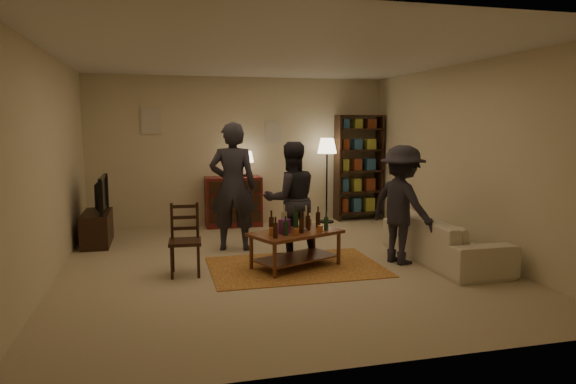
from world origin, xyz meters
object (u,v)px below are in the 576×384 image
object	(u,v)px
floor_lamp	(327,152)
coffee_table	(295,236)
person_left	(233,187)
dining_chair	(185,237)
dresser	(234,200)
sofa	(443,239)
person_by_sofa	(402,205)
person_right	(291,200)
bookshelf	(358,167)
tv_stand	(97,220)

from	to	relation	value
floor_lamp	coffee_table	bearing A→B (deg)	-115.85
person_left	dining_chair	bearing A→B (deg)	68.94
dresser	sofa	world-z (taller)	dresser
dresser	coffee_table	bearing A→B (deg)	-82.75
coffee_table	dining_chair	xyz separation A→B (m)	(-1.39, 0.06, 0.05)
coffee_table	sofa	distance (m)	2.03
floor_lamp	person_left	bearing A→B (deg)	-140.04
person_by_sofa	floor_lamp	bearing A→B (deg)	-19.22
dresser	person_right	bearing A→B (deg)	-78.94
person_left	coffee_table	bearing A→B (deg)	132.65
dining_chair	person_right	xyz separation A→B (m)	(1.48, 0.51, 0.34)
floor_lamp	person_right	size ratio (longest dim) A/B	0.99
person_left	bookshelf	bearing A→B (deg)	-132.00
bookshelf	dresser	bearing A→B (deg)	-178.43
tv_stand	bookshelf	distance (m)	4.84
floor_lamp	person_left	size ratio (longest dim) A/B	0.85
dining_chair	sofa	xyz separation A→B (m)	(3.41, -0.25, -0.16)
coffee_table	dresser	world-z (taller)	dresser
person_by_sofa	person_left	bearing A→B (deg)	37.96
tv_stand	dresser	distance (m)	2.43
person_right	dining_chair	bearing A→B (deg)	16.38
bookshelf	sofa	world-z (taller)	bookshelf
dresser	sofa	xyz separation A→B (m)	(2.39, -3.11, -0.17)
dresser	floor_lamp	world-z (taller)	floor_lamp
coffee_table	bookshelf	world-z (taller)	bookshelf
coffee_table	person_right	distance (m)	0.69
dining_chair	person_left	distance (m)	1.41
person_left	person_by_sofa	size ratio (longest dim) A/B	1.20
bookshelf	floor_lamp	xyz separation A→B (m)	(-0.70, -0.16, 0.31)
person_left	person_by_sofa	bearing A→B (deg)	161.93
dining_chair	bookshelf	world-z (taller)	bookshelf
bookshelf	person_left	size ratio (longest dim) A/B	1.07
person_right	sofa	bearing A→B (deg)	155.94
dining_chair	person_left	world-z (taller)	person_left
bookshelf	person_left	xyz separation A→B (m)	(-2.70, -1.84, -0.10)
person_left	floor_lamp	bearing A→B (deg)	-126.33
tv_stand	person_left	bearing A→B (deg)	-23.42
bookshelf	person_by_sofa	xyz separation A→B (m)	(-0.64, -3.12, -0.25)
dresser	person_left	world-z (taller)	person_left
dresser	person_left	bearing A→B (deg)	-98.43
dining_chair	sofa	size ratio (longest dim) A/B	0.43
sofa	person_right	bearing A→B (deg)	68.58
coffee_table	person_left	xyz separation A→B (m)	(-0.63, 1.15, 0.52)
floor_lamp	person_by_sofa	xyz separation A→B (m)	(0.05, -2.96, -0.55)
dining_chair	dresser	world-z (taller)	dresser
person_right	floor_lamp	bearing A→B (deg)	-122.19
dining_chair	bookshelf	bearing A→B (deg)	44.23
person_by_sofa	coffee_table	bearing A→B (deg)	64.61
sofa	dining_chair	bearing A→B (deg)	85.86
floor_lamp	person_left	distance (m)	2.65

